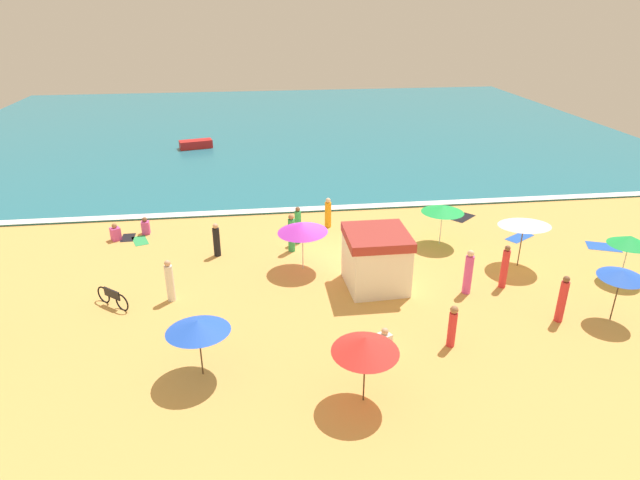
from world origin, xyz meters
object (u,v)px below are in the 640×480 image
(parked_bicycle, at_px, (113,297))
(small_boat_0, at_px, (196,144))
(beachgoer_7, at_px, (217,240))
(beachgoer_11, at_px, (384,341))
(beach_umbrella_5, at_px, (302,227))
(beachgoer_4, at_px, (328,213))
(beachgoer_8, at_px, (452,326))
(beach_umbrella_4, at_px, (630,240))
(beach_umbrella_8, at_px, (198,326))
(beach_umbrella_3, at_px, (366,345))
(beachgoer_0, at_px, (505,267))
(beachgoer_10, at_px, (170,281))
(beach_umbrella_2, at_px, (524,222))
(beachgoer_9, at_px, (291,234))
(beachgoer_1, at_px, (298,226))
(beachgoer_3, at_px, (562,300))
(beach_umbrella_1, at_px, (443,209))
(lifeguard_cabana, at_px, (376,259))
(beach_umbrella_7, at_px, (622,274))
(beachgoer_5, at_px, (468,273))
(beachgoer_6, at_px, (146,226))
(beachgoer_2, at_px, (115,233))

(parked_bicycle, relative_size, small_boat_0, 0.53)
(beachgoer_7, xyz_separation_m, beachgoer_11, (5.96, -8.30, -0.37))
(beach_umbrella_5, bearing_deg, parked_bicycle, -163.49)
(beachgoer_4, relative_size, beachgoer_8, 1.02)
(beach_umbrella_4, bearing_deg, beach_umbrella_8, -166.26)
(beach_umbrella_3, height_order, beachgoer_0, beach_umbrella_3)
(beachgoer_10, bearing_deg, beachgoer_7, 67.43)
(beach_umbrella_2, bearing_deg, beach_umbrella_3, -137.93)
(parked_bicycle, height_order, beachgoer_4, beachgoer_4)
(beachgoer_7, bearing_deg, beachgoer_4, 26.34)
(beachgoer_7, bearing_deg, beachgoer_9, 0.88)
(beach_umbrella_4, height_order, beachgoer_1, beach_umbrella_4)
(parked_bicycle, distance_m, beachgoer_3, 16.99)
(beachgoer_1, bearing_deg, beach_umbrella_1, -8.17)
(beach_umbrella_3, relative_size, beachgoer_9, 1.21)
(lifeguard_cabana, xyz_separation_m, beachgoer_10, (-8.28, -0.12, -0.40))
(beach_umbrella_7, bearing_deg, beachgoer_10, 167.83)
(beach_umbrella_5, distance_m, beach_umbrella_8, 7.98)
(beach_umbrella_4, relative_size, beachgoer_8, 1.40)
(parked_bicycle, xyz_separation_m, beachgoer_1, (7.70, 5.05, 0.51))
(parked_bicycle, bearing_deg, beach_umbrella_8, -51.28)
(beachgoer_5, xyz_separation_m, beachgoer_11, (-4.27, -3.47, -0.52))
(beachgoer_3, bearing_deg, beachgoer_5, 137.10)
(beachgoer_8, relative_size, small_boat_0, 0.59)
(beach_umbrella_8, distance_m, parked_bicycle, 6.17)
(beachgoer_8, distance_m, small_boat_0, 30.36)
(parked_bicycle, xyz_separation_m, beachgoer_3, (16.68, -3.20, 0.52))
(beach_umbrella_3, distance_m, beach_umbrella_8, 5.19)
(parked_bicycle, height_order, beachgoer_0, beachgoer_0)
(beach_umbrella_4, xyz_separation_m, beachgoer_4, (-11.65, 7.30, -1.04))
(beachgoer_6, bearing_deg, beachgoer_8, -43.28)
(beachgoer_1, xyz_separation_m, beachgoer_2, (-8.97, 1.49, -0.52))
(beach_umbrella_2, xyz_separation_m, parked_bicycle, (-17.27, -1.30, -1.74))
(beach_umbrella_1, height_order, beach_umbrella_2, beach_umbrella_2)
(beach_umbrella_8, bearing_deg, beach_umbrella_7, 5.00)
(beach_umbrella_2, bearing_deg, beach_umbrella_1, 134.30)
(beachgoer_3, height_order, beachgoer_10, beachgoer_3)
(beachgoer_6, bearing_deg, beachgoer_11, -49.52)
(beachgoer_1, xyz_separation_m, beachgoer_10, (-5.50, -4.87, -0.05))
(beach_umbrella_3, height_order, beach_umbrella_7, beach_umbrella_3)
(small_boat_0, bearing_deg, beachgoer_5, -62.73)
(beach_umbrella_8, bearing_deg, small_boat_0, 95.01)
(beach_umbrella_2, relative_size, beachgoer_4, 1.80)
(beach_umbrella_1, xyz_separation_m, beach_umbrella_2, (2.69, -2.76, 0.31))
(lifeguard_cabana, bearing_deg, beachgoer_10, -179.17)
(beachgoer_7, height_order, beachgoer_10, beachgoer_10)
(beachgoer_0, relative_size, beachgoer_7, 1.17)
(beachgoer_7, bearing_deg, beachgoer_1, 14.01)
(parked_bicycle, xyz_separation_m, beachgoer_2, (-1.27, 6.54, -0.01))
(beach_umbrella_8, xyz_separation_m, beachgoer_7, (0.07, 8.76, -1.04))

